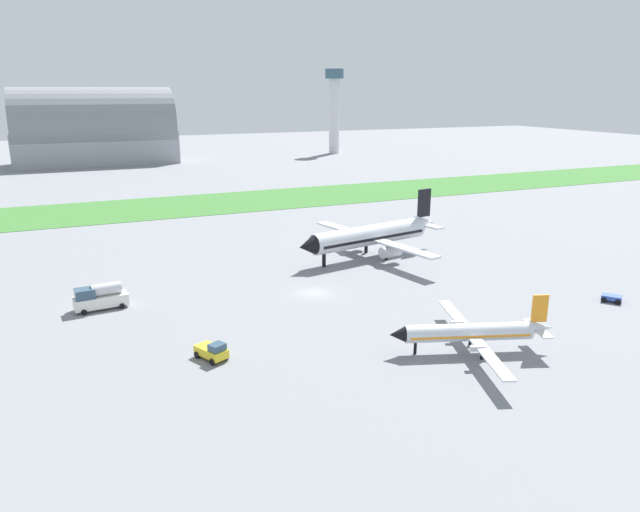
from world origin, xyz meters
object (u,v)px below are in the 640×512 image
fuel_truck_near_gate (100,297)px  pushback_tug_by_runway (212,351)px  baggage_cart_midfield (612,298)px  airplane_foreground_turboprop (472,332)px  control_tower (334,104)px  airplane_midfield_jet (372,235)px

fuel_truck_near_gate → pushback_tug_by_runway: fuel_truck_near_gate is taller
fuel_truck_near_gate → pushback_tug_by_runway: (9.60, -19.98, -0.67)m
baggage_cart_midfield → fuel_truck_near_gate: bearing=32.4°
airplane_foreground_turboprop → fuel_truck_near_gate: 45.68m
fuel_truck_near_gate → control_tower: (107.61, 162.10, 19.41)m
pushback_tug_by_runway → control_tower: (98.02, 182.08, 20.08)m
fuel_truck_near_gate → pushback_tug_by_runway: 22.18m
airplane_foreground_turboprop → fuel_truck_near_gate: airplane_foreground_turboprop is taller
control_tower → pushback_tug_by_runway: bearing=-118.3°
airplane_foreground_turboprop → control_tower: 205.40m
airplane_midfield_jet → control_tower: size_ratio=0.82×
baggage_cart_midfield → pushback_tug_by_runway: bearing=49.3°
pushback_tug_by_runway → control_tower: 207.76m
airplane_foreground_turboprop → airplane_midfield_jet: airplane_midfield_jet is taller
baggage_cart_midfield → pushback_tug_by_runway: size_ratio=0.73×
airplane_foreground_turboprop → baggage_cart_midfield: 27.09m
baggage_cart_midfield → control_tower: size_ratio=0.08×
pushback_tug_by_runway → control_tower: control_tower is taller
control_tower → airplane_foreground_turboprop: bearing=-110.7°
control_tower → airplane_midfield_jet: bearing=-112.7°
airplane_midfield_jet → pushback_tug_by_runway: bearing=28.2°
airplane_foreground_turboprop → fuel_truck_near_gate: (-35.15, 29.18, -0.68)m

